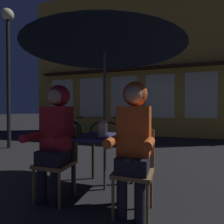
{
  "coord_description": "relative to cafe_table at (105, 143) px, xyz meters",
  "views": [
    {
      "loc": [
        0.85,
        -2.32,
        1.1
      ],
      "look_at": [
        0.0,
        0.32,
        1.05
      ],
      "focal_mm": 29.34,
      "sensor_mm": 36.0,
      "label": 1
    }
  ],
  "objects": [
    {
      "name": "cafe_table",
      "position": [
        0.0,
        0.0,
        0.0
      ],
      "size": [
        0.72,
        0.72,
        0.74
      ],
      "color": "navy",
      "rests_on": "ground_plane"
    },
    {
      "name": "bicycle_third",
      "position": [
        -0.57,
        3.54,
        -0.29
      ],
      "size": [
        1.67,
        0.25,
        0.84
      ],
      "color": "black",
      "rests_on": "ground_plane"
    },
    {
      "name": "person_right_hooded",
      "position": [
        0.48,
        -0.43,
        0.21
      ],
      "size": [
        0.45,
        0.56,
        1.4
      ],
      "color": "black",
      "rests_on": "ground_plane"
    },
    {
      "name": "shopfront_building",
      "position": [
        -0.3,
        5.4,
        2.45
      ],
      "size": [
        10.0,
        0.93,
        6.2
      ],
      "color": "gold",
      "rests_on": "ground_plane"
    },
    {
      "name": "street_lamp",
      "position": [
        -3.47,
        1.66,
        2.08
      ],
      "size": [
        0.32,
        0.32,
        3.88
      ],
      "color": "black",
      "rests_on": "ground_plane"
    },
    {
      "name": "chair_left",
      "position": [
        -0.48,
        -0.37,
        -0.15
      ],
      "size": [
        0.4,
        0.4,
        0.87
      ],
      "color": "olive",
      "rests_on": "ground_plane"
    },
    {
      "name": "chair_right",
      "position": [
        0.48,
        -0.37,
        -0.15
      ],
      "size": [
        0.4,
        0.4,
        0.87
      ],
      "color": "olive",
      "rests_on": "ground_plane"
    },
    {
      "name": "patio_umbrella",
      "position": [
        0.0,
        0.0,
        1.42
      ],
      "size": [
        2.1,
        2.1,
        2.31
      ],
      "color": "#4C4C51",
      "rests_on": "ground_plane"
    },
    {
      "name": "ground_plane",
      "position": [
        0.0,
        0.0,
        -0.64
      ],
      "size": [
        60.0,
        60.0,
        0.0
      ],
      "primitive_type": "plane",
      "color": "#232326"
    },
    {
      "name": "person_left_hooded",
      "position": [
        -0.48,
        -0.43,
        0.21
      ],
      "size": [
        0.45,
        0.56,
        1.4
      ],
      "color": "black",
      "rests_on": "ground_plane"
    },
    {
      "name": "bicycle_nearest",
      "position": [
        -3.11,
        3.49,
        -0.29
      ],
      "size": [
        1.68,
        0.12,
        0.84
      ],
      "color": "black",
      "rests_on": "ground_plane"
    },
    {
      "name": "bicycle_second",
      "position": [
        -1.91,
        3.32,
        -0.29
      ],
      "size": [
        1.66,
        0.37,
        0.84
      ],
      "color": "black",
      "rests_on": "ground_plane"
    },
    {
      "name": "lantern",
      "position": [
        0.02,
        -0.12,
        0.22
      ],
      "size": [
        0.11,
        0.11,
        0.23
      ],
      "color": "white",
      "rests_on": "cafe_table"
    }
  ]
}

